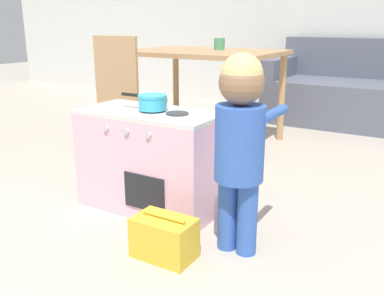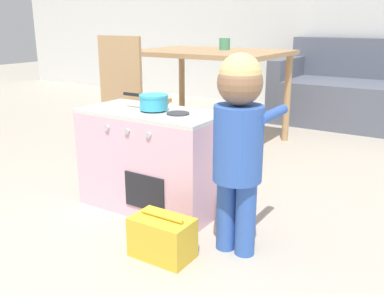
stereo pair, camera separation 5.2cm
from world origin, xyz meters
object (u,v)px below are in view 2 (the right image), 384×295
toy_pot (153,101)px  child_figure (239,133)px  dining_chair_near (131,96)px  couch (374,95)px  cup_on_table (225,44)px  dining_table (210,62)px  toy_basket (162,237)px  play_kitchen (152,160)px

toy_pot → child_figure: child_figure is taller
toy_pot → dining_chair_near: (-0.65, 0.59, -0.12)m
toy_pot → couch: bearing=77.0°
child_figure → cup_on_table: bearing=120.1°
couch → child_figure: bearing=-90.8°
toy_pot → dining_chair_near: size_ratio=0.31×
toy_pot → couch: couch is taller
toy_pot → dining_table: (-0.42, 1.31, 0.08)m
child_figure → cup_on_table: (-0.93, 1.61, 0.26)m
dining_table → couch: size_ratio=0.64×
child_figure → couch: size_ratio=0.47×
toy_basket → dining_chair_near: (-1.00, 1.00, 0.38)m
toy_basket → dining_chair_near: size_ratio=0.30×
toy_basket → dining_table: 1.96m
toy_basket → toy_pot: bearing=130.1°
child_figure → cup_on_table: size_ratio=9.26×
child_figure → couch: bearing=89.2°
dining_table → cup_on_table: cup_on_table is taller
play_kitchen → dining_chair_near: 0.89m
dining_table → couch: bearing=53.2°
dining_chair_near → cup_on_table: (0.31, 0.83, 0.33)m
dining_chair_near → play_kitchen: bearing=-42.8°
play_kitchen → dining_chair_near: dining_chair_near is taller
dining_table → cup_on_table: (0.07, 0.11, 0.14)m
play_kitchen → child_figure: (0.60, -0.19, 0.27)m
dining_chair_near → toy_basket: bearing=-45.0°
play_kitchen → couch: 2.78m
child_figure → toy_basket: size_ratio=3.29×
toy_pot → couch: 2.79m
play_kitchen → toy_basket: play_kitchen is taller
couch → cup_on_table: (-0.97, -1.29, 0.51)m
child_figure → cup_on_table: child_figure is taller
child_figure → toy_basket: (-0.24, -0.22, -0.45)m
couch → toy_basket: bearing=-95.2°
child_figure → dining_chair_near: size_ratio=0.97×
child_figure → dining_chair_near: 1.47m
toy_basket → cup_on_table: bearing=110.7°
couch → dining_table: bearing=-126.8°
dining_table → child_figure: bearing=-56.2°
toy_pot → dining_table: bearing=107.7°
cup_on_table → toy_basket: bearing=-69.3°
play_kitchen → dining_chair_near: size_ratio=0.84×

